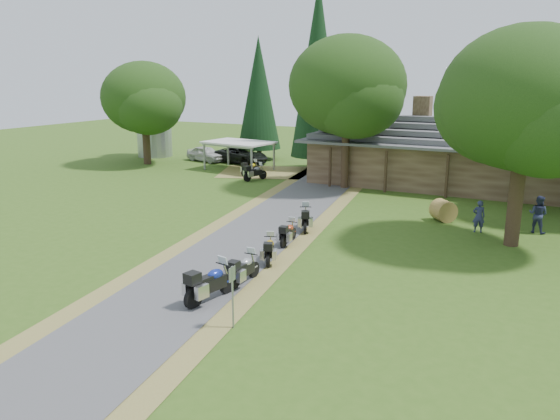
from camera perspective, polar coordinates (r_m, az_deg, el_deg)
The scene contains 23 objects.
ground at distance 21.28m, azimuth -9.37°, elevation -7.50°, with size 120.00×120.00×0.00m, color #365818.
driveway at distance 24.66m, azimuth -4.88°, elevation -4.32°, with size 46.00×46.00×0.00m, color #424245.
lodge at distance 40.68m, azimuth 18.27°, elevation 5.83°, with size 21.40×9.40×4.90m, color #503B29, non-canonical shape.
silo at distance 54.37m, azimuth -13.07°, elevation 9.00°, with size 3.30×3.30×6.70m, color gray.
carport at distance 45.53m, azimuth -4.29°, elevation 5.67°, with size 5.45×3.63×2.36m, color silver, non-canonical shape.
car_white_sedan at distance 50.48m, azimuth -7.73°, elevation 6.04°, with size 5.20×2.19×1.73m, color silver.
car_dark_suv at distance 49.06m, azimuth -4.09°, elevation 6.16°, with size 5.66×2.41×2.17m, color black.
motorcycle_row_a at distance 19.29m, azimuth -7.25°, elevation -7.39°, with size 2.13×0.69×1.46m, color navy, non-canonical shape.
motorcycle_row_b at distance 20.74m, azimuth -3.79°, elevation -6.04°, with size 1.85×0.60×1.26m, color #96989E, non-canonical shape.
motorcycle_row_c at distance 23.06m, azimuth -1.11°, elevation -4.03°, with size 1.74×0.57×1.19m, color gold, non-canonical shape.
motorcycle_row_d at distance 25.46m, azimuth 0.88°, elevation -2.31°, with size 1.71×0.56×1.17m, color #B74020, non-canonical shape.
motorcycle_row_e at distance 27.80m, azimuth 2.67°, elevation -0.76°, with size 1.92×0.63×1.32m, color black, non-canonical shape.
motorcycle_carport_a at distance 43.07m, azimuth -3.07°, elevation 4.45°, with size 1.78×0.58×1.22m, color yellow, non-canonical shape.
motorcycle_carport_b at distance 40.97m, azimuth -2.62°, elevation 4.02°, with size 1.90×0.62×1.30m, color slate, non-canonical shape.
person_a at distance 29.02m, azimuth 20.08°, elevation -0.36°, with size 0.55×0.39×1.93m, color navy.
person_b at distance 30.04m, azimuth 25.40°, elevation -0.11°, with size 0.63×0.46×2.23m, color navy.
hay_bale at distance 30.77m, azimuth 16.70°, elevation -0.06°, with size 1.15×1.15×1.06m, color olive.
sign_post at distance 17.13m, azimuth -4.97°, elevation -9.10°, with size 0.37×0.06×2.05m, color gray, non-canonical shape.
oak_lodge_left at distance 37.81m, azimuth 6.98°, elevation 10.74°, with size 7.90×7.90×11.31m, color #193810, non-canonical shape.
oak_driveway at distance 26.65m, azimuth 24.07°, elevation 7.81°, with size 7.52×7.52×10.83m, color #193810, non-canonical shape.
oak_silo at distance 49.59m, azimuth -13.97°, elevation 10.05°, with size 7.25×7.25×9.37m, color #193810, non-canonical shape.
cedar_near at distance 45.38m, azimuth 3.95°, elevation 13.74°, with size 4.28×4.28×15.13m, color black.
cedar_far at distance 50.79m, azimuth -2.23°, elevation 11.53°, with size 3.98×3.98×11.14m, color black.
Camera 1 is at (11.83, -15.92, 7.72)m, focal length 35.00 mm.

